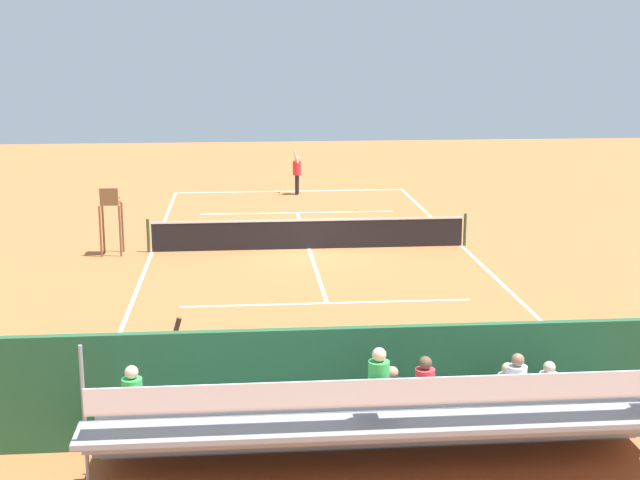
% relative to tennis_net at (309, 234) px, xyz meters
% --- Properties ---
extents(ground_plane, '(60.00, 60.00, 0.00)m').
position_rel_tennis_net_xyz_m(ground_plane, '(0.00, 0.00, -0.50)').
color(ground_plane, '#BC6033').
extents(court_line_markings, '(10.10, 22.20, 0.01)m').
position_rel_tennis_net_xyz_m(court_line_markings, '(0.00, -0.04, -0.50)').
color(court_line_markings, white).
rests_on(court_line_markings, ground).
extents(tennis_net, '(10.30, 0.10, 1.07)m').
position_rel_tennis_net_xyz_m(tennis_net, '(0.00, 0.00, 0.00)').
color(tennis_net, black).
rests_on(tennis_net, ground).
extents(backdrop_wall, '(18.00, 0.16, 2.00)m').
position_rel_tennis_net_xyz_m(backdrop_wall, '(0.00, 14.00, 0.50)').
color(backdrop_wall, '#235633').
rests_on(backdrop_wall, ground).
extents(bleacher_stand, '(9.06, 2.40, 2.48)m').
position_rel_tennis_net_xyz_m(bleacher_stand, '(-0.12, 15.35, 0.44)').
color(bleacher_stand, gray).
rests_on(bleacher_stand, ground).
extents(umpire_chair, '(0.67, 0.67, 2.14)m').
position_rel_tennis_net_xyz_m(umpire_chair, '(6.20, 0.24, 0.81)').
color(umpire_chair, brown).
rests_on(umpire_chair, ground).
extents(courtside_bench, '(1.80, 0.40, 0.93)m').
position_rel_tennis_net_xyz_m(courtside_bench, '(-1.55, 13.27, 0.06)').
color(courtside_bench, '#234C2D').
rests_on(courtside_bench, ground).
extents(equipment_bag, '(0.90, 0.36, 0.36)m').
position_rel_tennis_net_xyz_m(equipment_bag, '(0.62, 13.40, -0.32)').
color(equipment_bag, '#334C8C').
rests_on(equipment_bag, ground).
extents(tennis_player, '(0.43, 0.55, 1.93)m').
position_rel_tennis_net_xyz_m(tennis_player, '(-0.26, -10.18, 0.51)').
color(tennis_player, black).
rests_on(tennis_player, ground).
extents(tennis_racket, '(0.37, 0.59, 0.03)m').
position_rel_tennis_net_xyz_m(tennis_racket, '(0.58, -10.89, -0.49)').
color(tennis_racket, black).
rests_on(tennis_racket, ground).
extents(tennis_ball_near, '(0.07, 0.07, 0.07)m').
position_rel_tennis_net_xyz_m(tennis_ball_near, '(-2.33, -6.44, -0.47)').
color(tennis_ball_near, '#CCDB33').
rests_on(tennis_ball_near, ground).
extents(line_judge, '(0.44, 0.56, 1.93)m').
position_rel_tennis_net_xyz_m(line_judge, '(3.39, 13.14, 0.51)').
color(line_judge, '#232328').
rests_on(line_judge, ground).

